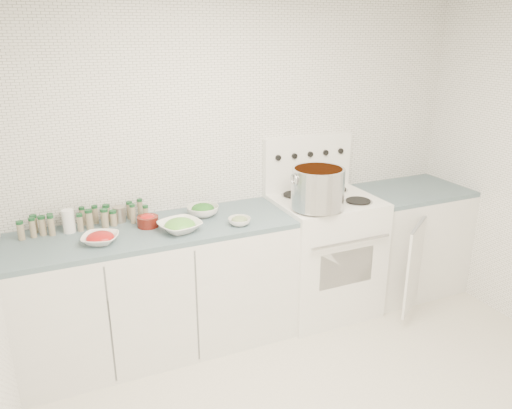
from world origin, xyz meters
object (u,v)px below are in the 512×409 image
(stock_pot, at_px, (318,187))
(bowl_tomato, at_px, (100,238))
(bowl_snowpea, at_px, (180,226))
(stove, at_px, (323,251))

(stock_pot, bearing_deg, bowl_tomato, 176.75)
(bowl_tomato, distance_m, bowl_snowpea, 0.50)
(stove, xyz_separation_m, bowl_snowpea, (-1.16, -0.11, 0.44))
(bowl_tomato, bearing_deg, bowl_snowpea, -1.43)
(stove, distance_m, bowl_tomato, 1.72)
(bowl_tomato, relative_size, bowl_snowpea, 0.87)
(bowl_tomato, bearing_deg, stove, 3.39)
(stove, height_order, bowl_snowpea, stove)
(bowl_snowpea, bearing_deg, bowl_tomato, 178.57)
(stock_pot, relative_size, bowl_snowpea, 1.21)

